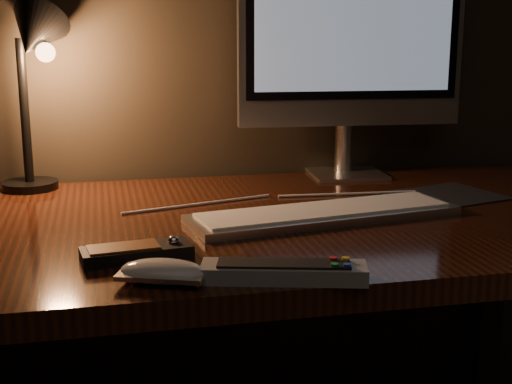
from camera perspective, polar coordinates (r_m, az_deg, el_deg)
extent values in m
cube|color=#36180C|center=(1.28, -3.26, -3.03)|extent=(1.60, 0.75, 0.04)
cube|color=black|center=(1.95, 17.87, -9.65)|extent=(0.06, 0.06, 0.71)
cube|color=black|center=(1.69, -5.06, -8.87)|extent=(1.48, 0.02, 0.51)
cube|color=silver|center=(1.66, 7.27, 1.46)|extent=(0.18, 0.16, 0.01)
cylinder|color=silver|center=(1.68, 7.01, 3.62)|extent=(0.04, 0.04, 0.11)
cube|color=silver|center=(1.63, 7.65, 12.62)|extent=(0.51, 0.07, 0.42)
cube|color=black|center=(1.61, 7.90, 13.59)|extent=(0.48, 0.04, 0.35)
cube|color=#889CBA|center=(1.61, 7.93, 13.59)|extent=(0.44, 0.03, 0.31)
cube|color=silver|center=(1.28, 5.47, -1.70)|extent=(0.51, 0.21, 0.02)
cube|color=black|center=(1.49, 14.84, -0.29)|extent=(0.25, 0.22, 0.00)
ellipsoid|color=white|center=(0.96, -7.46, -6.58)|extent=(0.13, 0.10, 0.02)
cube|color=black|center=(1.06, -9.52, -4.81)|extent=(0.17, 0.08, 0.02)
cube|color=brown|center=(1.06, -9.54, -4.29)|extent=(0.11, 0.06, 0.00)
sphere|color=silver|center=(1.06, -9.55, -4.20)|extent=(0.02, 0.02, 0.02)
cube|color=#949799|center=(0.96, 2.23, -6.44)|extent=(0.23, 0.11, 0.02)
cube|color=black|center=(0.96, 2.24, -5.75)|extent=(0.18, 0.09, 0.00)
cylinder|color=red|center=(0.96, 2.24, -5.56)|extent=(0.01, 0.01, 0.00)
cylinder|color=#0C8C19|center=(0.96, 2.24, -5.56)|extent=(0.01, 0.01, 0.00)
cylinder|color=gold|center=(0.96, 2.24, -5.56)|extent=(0.01, 0.01, 0.00)
cylinder|color=#1433BF|center=(0.96, 2.24, -5.56)|extent=(0.01, 0.01, 0.00)
cylinder|color=black|center=(1.58, -17.63, 0.52)|extent=(0.12, 0.12, 0.02)
cylinder|color=black|center=(1.56, -18.02, 6.17)|extent=(0.02, 0.02, 0.30)
cone|color=black|center=(1.50, -17.34, 11.84)|extent=(0.17, 0.19, 0.15)
sphere|color=#FFB266|center=(1.48, -16.49, 10.66)|extent=(0.04, 0.04, 0.04)
cylinder|color=white|center=(1.40, 1.68, -0.66)|extent=(0.60, 0.05, 0.01)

